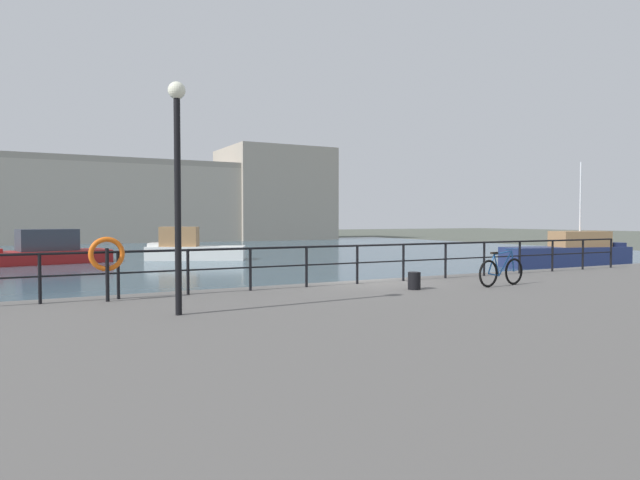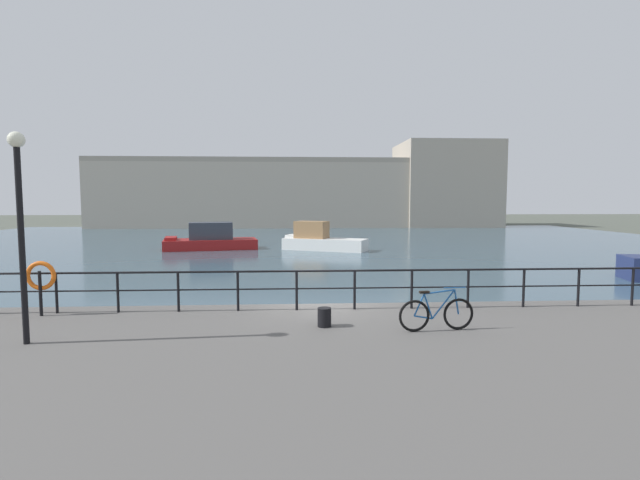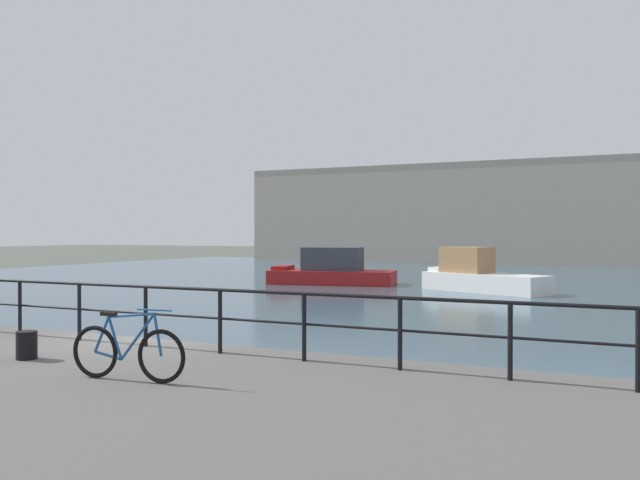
% 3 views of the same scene
% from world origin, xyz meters
% --- Properties ---
extents(ground_plane, '(240.00, 240.00, 0.00)m').
position_xyz_m(ground_plane, '(0.00, 0.00, 0.00)').
color(ground_plane, '#4C5147').
extents(water_basin, '(80.00, 60.00, 0.01)m').
position_xyz_m(water_basin, '(0.00, 30.20, 0.01)').
color(water_basin, '#385160').
rests_on(water_basin, ground_plane).
extents(quay_promenade, '(56.00, 13.00, 1.06)m').
position_xyz_m(quay_promenade, '(0.00, -6.50, 0.53)').
color(quay_promenade, '#565451').
rests_on(quay_promenade, ground_plane).
extents(harbor_building, '(59.93, 12.72, 12.77)m').
position_xyz_m(harbor_building, '(5.94, 60.06, 5.14)').
color(harbor_building, '#A89E8E').
rests_on(harbor_building, ground_plane).
extents(moored_white_yacht, '(6.94, 4.69, 2.31)m').
position_xyz_m(moored_white_yacht, '(1.44, 24.65, 0.82)').
color(moored_white_yacht, white).
rests_on(moored_white_yacht, water_basin).
extents(moored_green_narrowboat, '(7.80, 4.27, 2.20)m').
position_xyz_m(moored_green_narrowboat, '(-7.54, 25.86, 0.81)').
color(moored_green_narrowboat, maroon).
rests_on(moored_green_narrowboat, water_basin).
extents(quay_railing, '(21.88, 0.07, 1.08)m').
position_xyz_m(quay_railing, '(-0.71, -0.75, 1.80)').
color(quay_railing, black).
rests_on(quay_railing, quay_promenade).
extents(parked_bicycle, '(1.77, 0.25, 0.98)m').
position_xyz_m(parked_bicycle, '(2.40, -2.97, 1.45)').
color(parked_bicycle, black).
rests_on(parked_bicycle, quay_promenade).
extents(mooring_bollard, '(0.32, 0.32, 0.44)m').
position_xyz_m(mooring_bollard, '(-0.09, -2.47, 1.28)').
color(mooring_bollard, black).
rests_on(mooring_bollard, quay_promenade).
extents(life_ring_stand, '(0.75, 0.16, 1.40)m').
position_xyz_m(life_ring_stand, '(-7.21, -0.97, 2.04)').
color(life_ring_stand, black).
rests_on(life_ring_stand, quay_promenade).
extents(quay_lamp_post, '(0.32, 0.32, 4.29)m').
position_xyz_m(quay_lamp_post, '(-6.27, -3.45, 3.83)').
color(quay_lamp_post, black).
rests_on(quay_lamp_post, quay_promenade).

